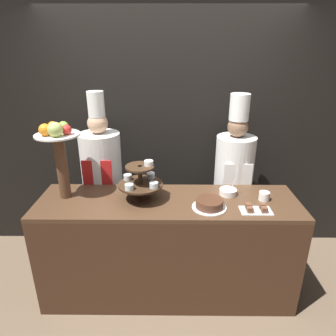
% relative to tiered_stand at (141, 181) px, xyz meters
% --- Properties ---
extents(ground_plane, '(14.00, 14.00, 0.00)m').
position_rel_tiered_stand_xyz_m(ground_plane, '(0.22, -0.33, -1.12)').
color(ground_plane, brown).
extents(wall_back, '(10.00, 0.06, 2.80)m').
position_rel_tiered_stand_xyz_m(wall_back, '(0.22, 0.85, 0.28)').
color(wall_back, black).
rests_on(wall_back, ground_plane).
extents(buffet_counter, '(2.18, 0.62, 0.95)m').
position_rel_tiered_stand_xyz_m(buffet_counter, '(0.22, -0.02, -0.64)').
color(buffet_counter, '#422819').
rests_on(buffet_counter, ground_plane).
extents(tiered_stand, '(0.37, 0.37, 0.34)m').
position_rel_tiered_stand_xyz_m(tiered_stand, '(0.00, 0.00, 0.00)').
color(tiered_stand, '#3D2819').
rests_on(tiered_stand, buffet_counter).
extents(fruit_pedestal, '(0.35, 0.35, 0.67)m').
position_rel_tiered_stand_xyz_m(fruit_pedestal, '(-0.65, 0.03, 0.28)').
color(fruit_pedestal, brown).
rests_on(fruit_pedestal, buffet_counter).
extents(cake_round, '(0.27, 0.27, 0.07)m').
position_rel_tiered_stand_xyz_m(cake_round, '(0.55, -0.14, -0.13)').
color(cake_round, white).
rests_on(cake_round, buffet_counter).
extents(cup_white, '(0.09, 0.09, 0.07)m').
position_rel_tiered_stand_xyz_m(cup_white, '(1.02, -0.00, -0.13)').
color(cup_white, white).
rests_on(cup_white, buffet_counter).
extents(cake_square_tray, '(0.24, 0.14, 0.05)m').
position_rel_tiered_stand_xyz_m(cake_square_tray, '(0.91, -0.19, -0.15)').
color(cake_square_tray, white).
rests_on(cake_square_tray, buffet_counter).
extents(serving_bowl_far, '(0.15, 0.15, 0.15)m').
position_rel_tiered_stand_xyz_m(serving_bowl_far, '(0.74, 0.09, -0.14)').
color(serving_bowl_far, white).
rests_on(serving_bowl_far, buffet_counter).
extents(chef_left, '(0.39, 0.39, 1.77)m').
position_rel_tiered_stand_xyz_m(chef_left, '(-0.43, 0.47, -0.17)').
color(chef_left, black).
rests_on(chef_left, ground_plane).
extents(chef_center_left, '(0.37, 0.37, 1.75)m').
position_rel_tiered_stand_xyz_m(chef_center_left, '(0.86, 0.47, -0.17)').
color(chef_center_left, '#28282D').
rests_on(chef_center_left, ground_plane).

